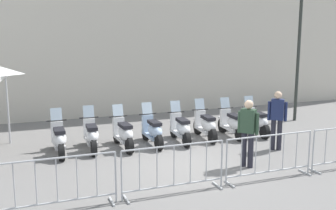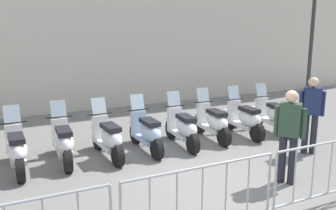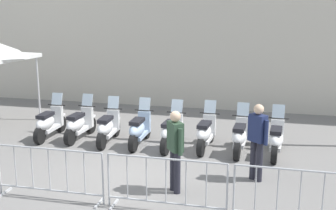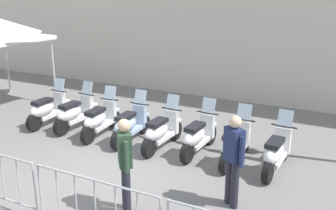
# 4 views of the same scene
# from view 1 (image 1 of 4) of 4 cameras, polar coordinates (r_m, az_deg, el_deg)

# --- Properties ---
(ground_plane) EXTENTS (120.00, 120.00, 0.00)m
(ground_plane) POSITION_cam_1_polar(r_m,az_deg,el_deg) (10.39, 3.66, -8.46)
(ground_plane) COLOR slate
(motorcycle_0) EXTENTS (0.58, 1.73, 1.24)m
(motorcycle_0) POSITION_cam_1_polar(r_m,az_deg,el_deg) (11.33, -15.60, -4.83)
(motorcycle_0) COLOR black
(motorcycle_0) RESTS_ON ground
(motorcycle_1) EXTENTS (0.56, 1.72, 1.24)m
(motorcycle_1) POSITION_cam_1_polar(r_m,az_deg,el_deg) (11.52, -11.12, -4.40)
(motorcycle_1) COLOR black
(motorcycle_1) RESTS_ON ground
(motorcycle_2) EXTENTS (0.62, 1.72, 1.24)m
(motorcycle_2) POSITION_cam_1_polar(r_m,az_deg,el_deg) (11.58, -6.49, -4.19)
(motorcycle_2) COLOR black
(motorcycle_2) RESTS_ON ground
(motorcycle_3) EXTENTS (0.58, 1.73, 1.24)m
(motorcycle_3) POSITION_cam_1_polar(r_m,az_deg,el_deg) (11.85, -2.23, -3.80)
(motorcycle_3) COLOR black
(motorcycle_3) RESTS_ON ground
(motorcycle_4) EXTENTS (0.56, 1.72, 1.24)m
(motorcycle_4) POSITION_cam_1_polar(r_m,az_deg,el_deg) (12.13, 1.89, -3.46)
(motorcycle_4) COLOR black
(motorcycle_4) RESTS_ON ground
(motorcycle_5) EXTENTS (0.56, 1.72, 1.24)m
(motorcycle_5) POSITION_cam_1_polar(r_m,az_deg,el_deg) (12.61, 5.54, -2.98)
(motorcycle_5) COLOR black
(motorcycle_5) RESTS_ON ground
(motorcycle_6) EXTENTS (0.56, 1.73, 1.24)m
(motorcycle_6) POSITION_cam_1_polar(r_m,az_deg,el_deg) (12.96, 9.35, -2.70)
(motorcycle_6) COLOR black
(motorcycle_6) RESTS_ON ground
(motorcycle_7) EXTENTS (0.56, 1.72, 1.24)m
(motorcycle_7) POSITION_cam_1_polar(r_m,az_deg,el_deg) (13.42, 12.77, -2.38)
(motorcycle_7) COLOR black
(motorcycle_7) RESTS_ON ground
(barrier_segment_0) EXTENTS (2.29, 0.65, 1.07)m
(barrier_segment_0) POSITION_cam_1_polar(r_m,az_deg,el_deg) (7.84, -15.87, -11.10)
(barrier_segment_0) COLOR #B2B5B7
(barrier_segment_0) RESTS_ON ground
(barrier_segment_1) EXTENTS (2.29, 0.65, 1.07)m
(barrier_segment_1) POSITION_cam_1_polar(r_m,az_deg,el_deg) (8.34, 0.88, -9.38)
(barrier_segment_1) COLOR #B2B5B7
(barrier_segment_1) RESTS_ON ground
(barrier_segment_2) EXTENTS (2.29, 0.65, 1.07)m
(barrier_segment_2) POSITION_cam_1_polar(r_m,az_deg,el_deg) (9.43, 14.58, -7.37)
(barrier_segment_2) COLOR #B2B5B7
(barrier_segment_2) RESTS_ON ground
(street_lamp) EXTENTS (0.36, 0.36, 4.83)m
(street_lamp) POSITION_cam_1_polar(r_m,az_deg,el_deg) (15.83, 18.55, 8.49)
(street_lamp) COLOR #2D332D
(street_lamp) RESTS_ON ground
(officer_near_row_end) EXTENTS (0.41, 0.42, 1.73)m
(officer_near_row_end) POSITION_cam_1_polar(r_m,az_deg,el_deg) (10.02, 11.58, -3.51)
(officer_near_row_end) COLOR #23232D
(officer_near_row_end) RESTS_ON ground
(officer_mid_plaza) EXTENTS (0.48, 0.38, 1.73)m
(officer_mid_plaza) POSITION_cam_1_polar(r_m,az_deg,el_deg) (11.72, 15.61, -1.69)
(officer_mid_plaza) COLOR #23232D
(officer_mid_plaza) RESTS_ON ground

